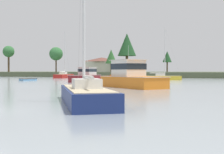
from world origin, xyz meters
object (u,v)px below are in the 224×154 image
cruiser_orange (127,81)px  dinghy_skyblue (28,80)px  sailboat_navy (86,99)px  sailboat_yellow (162,79)px  sailboat_red (64,77)px  cruiser_maroon (88,78)px  mooring_buoy_yellow (155,81)px

cruiser_orange → dinghy_skyblue: bearing=148.1°
sailboat_navy → sailboat_yellow: bearing=93.8°
sailboat_red → sailboat_navy: size_ratio=0.98×
sailboat_red → sailboat_yellow: bearing=-18.0°
dinghy_skyblue → cruiser_maroon: size_ratio=0.40×
cruiser_orange → sailboat_red: bearing=127.4°
mooring_buoy_yellow → sailboat_navy: bearing=-85.7°
dinghy_skyblue → mooring_buoy_yellow: dinghy_skyblue is taller
cruiser_maroon → sailboat_navy: (14.65, -34.07, -0.36)m
sailboat_red → sailboat_yellow: size_ratio=1.14×
sailboat_yellow → cruiser_orange: (0.36, -28.63, 0.53)m
mooring_buoy_yellow → cruiser_orange: bearing=-89.6°
cruiser_maroon → cruiser_orange: (11.88, -15.13, 0.14)m
dinghy_skyblue → sailboat_red: bearing=99.4°
cruiser_maroon → mooring_buoy_yellow: (11.74, 4.52, -0.59)m
sailboat_red → sailboat_yellow: 30.13m
cruiser_orange → mooring_buoy_yellow: (-0.15, 19.65, -0.73)m
sailboat_yellow → cruiser_maroon: 17.75m
cruiser_maroon → cruiser_orange: cruiser_orange is taller
sailboat_yellow → cruiser_maroon: bearing=-130.5°
cruiser_orange → sailboat_navy: size_ratio=0.76×
sailboat_red → mooring_buoy_yellow: (28.86, -18.28, -0.23)m
dinghy_skyblue → cruiser_orange: 29.84m
sailboat_navy → cruiser_orange: bearing=98.3°
dinghy_skyblue → cruiser_maroon: cruiser_maroon is taller
sailboat_yellow → mooring_buoy_yellow: sailboat_yellow is taller
cruiser_orange → sailboat_navy: sailboat_navy is taller
sailboat_navy → sailboat_red: bearing=119.2°
sailboat_red → cruiser_maroon: sailboat_red is taller
sailboat_yellow → cruiser_maroon: sailboat_yellow is taller
sailboat_yellow → cruiser_maroon: size_ratio=1.24×
sailboat_red → cruiser_maroon: 28.52m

